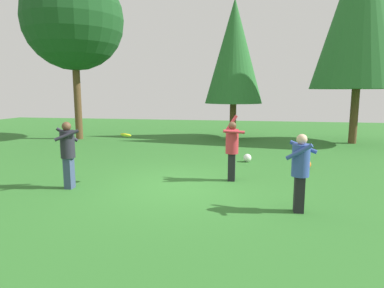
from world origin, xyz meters
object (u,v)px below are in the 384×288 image
object	(u,v)px
person_bystander	(300,167)
ball_orange	(307,164)
tree_center	(234,52)
ball_white	(247,158)
person_catcher	(68,149)
person_thrower	(232,146)
tree_far_right	(362,5)
frisbee	(126,135)
tree_far_left	(73,20)

from	to	relation	value
person_bystander	ball_orange	xyz separation A→B (m)	(0.76, 3.98, -0.79)
tree_center	ball_white	bearing A→B (deg)	-81.85
person_catcher	person_bystander	world-z (taller)	person_catcher
person_thrower	ball_orange	xyz separation A→B (m)	(2.22, 1.85, -0.81)
person_catcher	tree_center	size ratio (longest dim) A/B	0.24
ball_orange	tree_far_right	bearing A→B (deg)	63.52
frisbee	ball_white	world-z (taller)	frisbee
ball_orange	ball_white	bearing A→B (deg)	159.63
person_bystander	tree_far_right	size ratio (longest dim) A/B	0.16
ball_white	tree_far_left	bearing A→B (deg)	153.96
tree_center	person_bystander	bearing A→B (deg)	-79.69
tree_center	person_catcher	bearing A→B (deg)	-108.59
ball_white	frisbee	bearing A→B (deg)	-132.73
ball_white	tree_center	distance (m)	7.46
person_catcher	tree_center	xyz separation A→B (m)	(3.39, 10.07, 3.39)
person_thrower	tree_far_right	size ratio (longest dim) A/B	0.18
ball_orange	tree_center	bearing A→B (deg)	111.82
person_bystander	frisbee	size ratio (longest dim) A/B	5.11
tree_far_left	tree_far_right	size ratio (longest dim) A/B	0.84
person_thrower	frisbee	world-z (taller)	person_thrower
person_bystander	ball_white	xyz separation A→B (m)	(-1.08, 4.66, -0.78)
ball_orange	person_thrower	bearing A→B (deg)	-140.12
person_thrower	tree_center	distance (m)	9.29
person_thrower	ball_white	bearing A→B (deg)	-114.23
person_thrower	tree_center	size ratio (longest dim) A/B	0.25
tree_far_right	tree_far_left	bearing A→B (deg)	-175.85
person_catcher	person_bystander	bearing A→B (deg)	-36.82
tree_far_left	ball_white	bearing A→B (deg)	-26.04
person_bystander	frisbee	world-z (taller)	person_bystander
person_bystander	ball_orange	size ratio (longest dim) A/B	6.04
person_bystander	tree_far_left	distance (m)	13.91
person_thrower	person_bystander	size ratio (longest dim) A/B	1.13
person_bystander	tree_center	distance (m)	11.46
person_catcher	ball_orange	distance (m)	6.99
person_bystander	frisbee	xyz separation A→B (m)	(-4.12, 1.38, 0.35)
person_bystander	person_catcher	bearing A→B (deg)	11.20
person_bystander	tree_far_left	bearing A→B (deg)	-24.14
tree_far_right	ball_white	bearing A→B (deg)	-132.74
ball_white	tree_center	xyz separation A→B (m)	(-0.87, 6.09, 4.22)
frisbee	person_bystander	bearing A→B (deg)	-18.47
person_thrower	person_bystander	distance (m)	2.58
person_bystander	ball_orange	bearing A→B (deg)	-82.31
tree_far_left	tree_center	distance (m)	8.00
tree_far_right	person_thrower	bearing A→B (deg)	-123.71
person_bystander	tree_far_left	size ratio (longest dim) A/B	0.19
person_bystander	frisbee	bearing A→B (deg)	0.00
person_catcher	tree_far_left	xyz separation A→B (m)	(-4.24, 8.14, 4.82)
frisbee	tree_center	bearing A→B (deg)	77.01
frisbee	ball_white	distance (m)	4.61
ball_white	tree_far_left	xyz separation A→B (m)	(-8.50, 4.16, 5.66)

